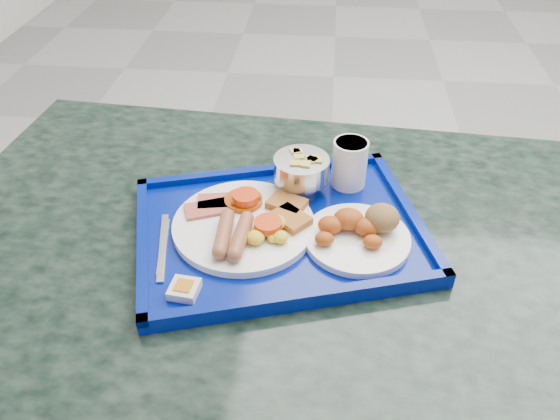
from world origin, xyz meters
name	(u,v)px	position (x,y,z in m)	size (l,w,h in m)	color
floor	(488,219)	(0.00, 0.00, 0.00)	(6.00, 6.00, 0.00)	#97989A
table	(290,326)	(-0.76, -1.15, 0.61)	(1.39, 0.98, 0.83)	slate
tray	(280,231)	(-0.78, -1.13, 0.84)	(0.57, 0.48, 0.03)	#021583
main_plate	(247,223)	(-0.84, -1.13, 0.86)	(0.25, 0.25, 0.04)	white
bread_plate	(360,231)	(-0.64, -1.14, 0.86)	(0.18, 0.18, 0.06)	white
fruit_bowl	(301,169)	(-0.75, -1.01, 0.89)	(0.10, 0.10, 0.07)	#A9A8AA
juice_cup	(350,162)	(-0.66, -0.98, 0.89)	(0.07, 0.07, 0.09)	white
spoon	(179,221)	(-0.96, -1.13, 0.85)	(0.05, 0.18, 0.01)	#A9A8AA
knife	(163,247)	(-0.97, -1.19, 0.85)	(0.01, 0.17, 0.00)	#A9A8AA
jam_packet	(184,289)	(-0.91, -1.29, 0.85)	(0.05, 0.05, 0.02)	silver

